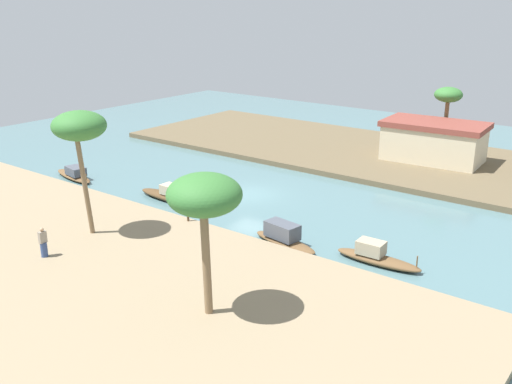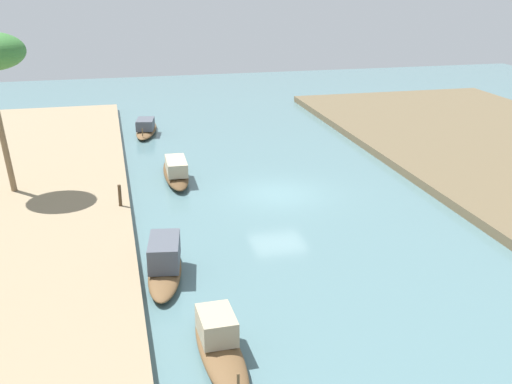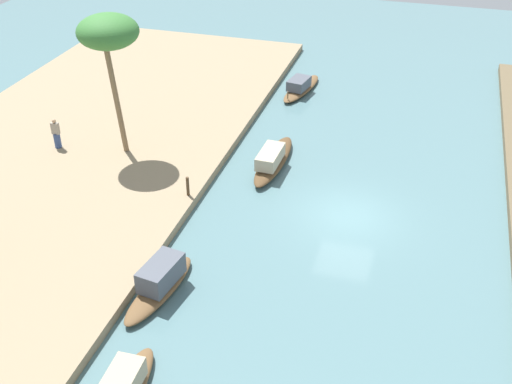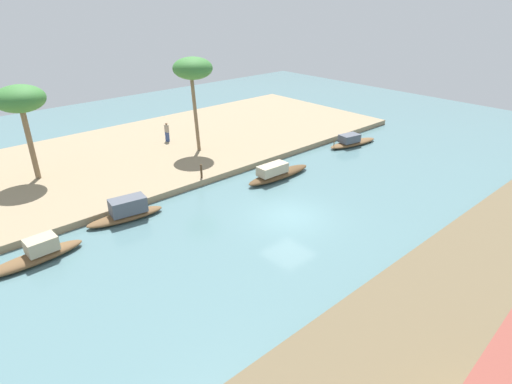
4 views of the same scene
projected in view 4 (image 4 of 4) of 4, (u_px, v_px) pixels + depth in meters
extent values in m
plane|color=slate|center=(290.00, 217.00, 24.30)|extent=(69.66, 69.66, 0.00)
cube|color=#937F60|center=(157.00, 149.00, 33.98)|extent=(40.54, 15.59, 0.42)
ellipsoid|color=brown|center=(279.00, 175.00, 29.21)|extent=(5.35, 1.30, 0.50)
cube|color=tan|center=(272.00, 169.00, 28.61)|extent=(2.18, 0.99, 0.64)
ellipsoid|color=brown|center=(34.00, 258.00, 20.09)|extent=(4.63, 1.24, 0.46)
cube|color=tan|center=(41.00, 245.00, 20.12)|extent=(1.41, 0.98, 0.70)
ellipsoid|color=brown|center=(353.00, 143.00, 35.50)|extent=(4.90, 1.97, 0.37)
cube|color=#4C515B|center=(349.00, 138.00, 35.07)|extent=(1.78, 1.28, 0.62)
cylinder|color=brown|center=(334.00, 143.00, 34.32)|extent=(0.07, 0.07, 0.47)
ellipsoid|color=brown|center=(126.00, 217.00, 23.87)|extent=(4.39, 1.72, 0.42)
cube|color=#4C515B|center=(128.00, 205.00, 23.70)|extent=(2.07, 1.29, 0.86)
cylinder|color=#33477A|center=(167.00, 137.00, 35.04)|extent=(0.35, 0.35, 0.77)
cube|color=gray|center=(167.00, 129.00, 34.75)|extent=(0.22, 0.39, 0.61)
sphere|color=tan|center=(166.00, 124.00, 34.58)|extent=(0.21, 0.21, 0.21)
cylinder|color=#4C3823|center=(201.00, 171.00, 28.13)|extent=(0.14, 0.14, 0.93)
cylinder|color=#7F6647|center=(195.00, 114.00, 32.21)|extent=(0.26, 0.69, 5.59)
ellipsoid|color=#387533|center=(193.00, 68.00, 30.77)|extent=(2.89, 2.89, 1.59)
cylinder|color=#7F6647|center=(30.00, 144.00, 27.34)|extent=(0.34, 0.49, 4.65)
ellipsoid|color=#387533|center=(20.00, 99.00, 26.10)|extent=(3.02, 3.02, 1.66)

